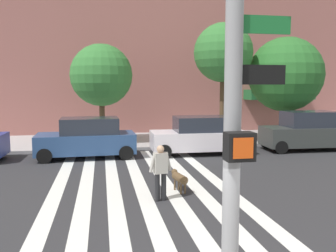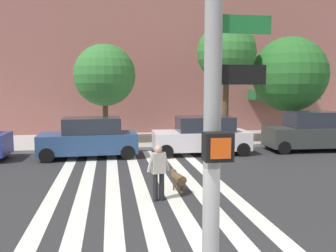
# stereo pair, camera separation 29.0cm
# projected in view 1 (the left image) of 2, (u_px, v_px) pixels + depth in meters

# --- Properties ---
(ground_plane) EXTENTS (160.00, 160.00, 0.00)m
(ground_plane) POSITION_uv_depth(u_px,v_px,m) (163.00, 189.00, 11.66)
(ground_plane) COLOR #2B2B2D
(sidewalk_far) EXTENTS (80.00, 6.00, 0.15)m
(sidewalk_far) POSITION_uv_depth(u_px,v_px,m) (134.00, 140.00, 21.70)
(sidewalk_far) COLOR #AAA4A4
(sidewalk_far) RESTS_ON ground_plane
(crosswalk_stripes) EXTENTS (5.85, 13.98, 0.01)m
(crosswalk_stripes) POSITION_uv_depth(u_px,v_px,m) (142.00, 190.00, 11.53)
(crosswalk_stripes) COLOR silver
(crosswalk_stripes) RESTS_ON ground_plane
(traffic_light_pole) EXTENTS (0.74, 0.46, 5.80)m
(traffic_light_pole) POSITION_uv_depth(u_px,v_px,m) (236.00, 67.00, 3.55)
(traffic_light_pole) COLOR gray
(traffic_light_pole) RESTS_ON sidewalk_near
(parked_car_behind_first) EXTENTS (4.55, 2.15, 1.88)m
(parked_car_behind_first) POSITION_uv_depth(u_px,v_px,m) (87.00, 138.00, 16.73)
(parked_car_behind_first) COLOR navy
(parked_car_behind_first) RESTS_ON ground_plane
(parked_car_third_in_line) EXTENTS (4.70, 2.09, 1.86)m
(parked_car_third_in_line) POSITION_uv_depth(u_px,v_px,m) (200.00, 136.00, 17.72)
(parked_car_third_in_line) COLOR silver
(parked_car_third_in_line) RESTS_ON ground_plane
(parked_car_fourth_in_line) EXTENTS (4.61, 2.07, 2.04)m
(parked_car_fourth_in_line) POSITION_uv_depth(u_px,v_px,m) (307.00, 131.00, 18.76)
(parked_car_fourth_in_line) COLOR #333735
(parked_car_fourth_in_line) RESTS_ON ground_plane
(street_tree_nearest) EXTENTS (3.48, 3.48, 5.55)m
(street_tree_nearest) POSITION_uv_depth(u_px,v_px,m) (101.00, 75.00, 20.09)
(street_tree_nearest) COLOR #4C3823
(street_tree_nearest) RESTS_ON sidewalk_far
(street_tree_middle) EXTENTS (3.31, 3.31, 6.71)m
(street_tree_middle) POSITION_uv_depth(u_px,v_px,m) (223.00, 53.00, 20.03)
(street_tree_middle) COLOR #4C3823
(street_tree_middle) RESTS_ON sidewalk_far
(street_tree_further) EXTENTS (4.32, 4.32, 6.03)m
(street_tree_further) POSITION_uv_depth(u_px,v_px,m) (285.00, 75.00, 20.85)
(street_tree_further) COLOR #4C3823
(street_tree_further) RESTS_ON sidewalk_far
(pedestrian_dog_walker) EXTENTS (0.71, 0.31, 1.64)m
(pedestrian_dog_walker) POSITION_uv_depth(u_px,v_px,m) (160.00, 170.00, 10.41)
(pedestrian_dog_walker) COLOR black
(pedestrian_dog_walker) RESTS_ON ground_plane
(dog_on_leash) EXTENTS (0.40, 1.09, 0.65)m
(dog_on_leash) POSITION_uv_depth(u_px,v_px,m) (179.00, 178.00, 11.38)
(dog_on_leash) COLOR brown
(dog_on_leash) RESTS_ON ground_plane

